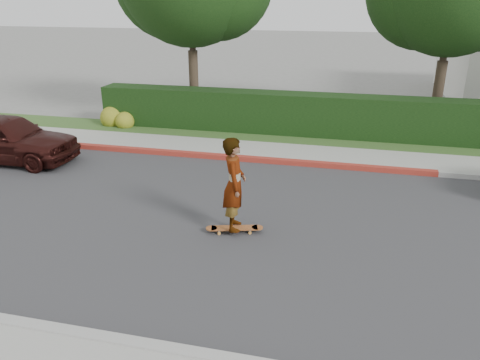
{
  "coord_description": "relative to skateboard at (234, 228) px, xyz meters",
  "views": [
    {
      "loc": [
        -1.52,
        -8.86,
        4.64
      ],
      "look_at": [
        -3.65,
        0.1,
        1.0
      ],
      "focal_mm": 35.0,
      "sensor_mm": 36.0,
      "label": 1
    }
  ],
  "objects": [
    {
      "name": "car_maroon",
      "position": [
        -7.68,
        2.87,
        0.61
      ],
      "size": [
        4.23,
        1.75,
        1.43
      ],
      "primitive_type": "imported",
      "rotation": [
        0.0,
        0.0,
        1.58
      ],
      "color": "#341310",
      "rests_on": "ground"
    },
    {
      "name": "sidewalk_far",
      "position": [
        3.65,
        5.4,
        -0.04
      ],
      "size": [
        60.0,
        1.6,
        0.12
      ],
      "primitive_type": "cube",
      "color": "gray",
      "rests_on": "ground"
    },
    {
      "name": "curb_far",
      "position": [
        3.65,
        4.5,
        -0.03
      ],
      "size": [
        60.0,
        0.2,
        0.15
      ],
      "primitive_type": "cube",
      "color": "#9E9E99",
      "rests_on": "ground"
    },
    {
      "name": "skateboard",
      "position": [
        0.0,
        0.0,
        0.0
      ],
      "size": [
        1.22,
        0.55,
        0.11
      ],
      "rotation": [
        0.0,
        0.0,
        0.27
      ],
      "color": "gold",
      "rests_on": "ground"
    },
    {
      "name": "skateboarder",
      "position": [
        0.0,
        0.0,
        1.0
      ],
      "size": [
        0.61,
        0.8,
        1.96
      ],
      "primitive_type": "imported",
      "rotation": [
        0.0,
        0.0,
        1.79
      ],
      "color": "white",
      "rests_on": "skateboard"
    },
    {
      "name": "flowering_shrub",
      "position": [
        -6.36,
        7.14,
        0.23
      ],
      "size": [
        1.4,
        1.0,
        0.9
      ],
      "color": "#2D4C19",
      "rests_on": "ground"
    },
    {
      "name": "hedge",
      "position": [
        0.65,
        7.6,
        0.65
      ],
      "size": [
        15.0,
        1.0,
        1.5
      ],
      "primitive_type": "cube",
      "color": "black",
      "rests_on": "ground"
    },
    {
      "name": "curb_red_section",
      "position": [
        -1.35,
        4.5,
        -0.03
      ],
      "size": [
        12.0,
        0.21,
        0.15
      ],
      "primitive_type": "cube",
      "color": "maroon",
      "rests_on": "ground"
    },
    {
      "name": "ground",
      "position": [
        3.65,
        0.4,
        -0.1
      ],
      "size": [
        120.0,
        120.0,
        0.0
      ],
      "primitive_type": "plane",
      "color": "slate",
      "rests_on": "ground"
    },
    {
      "name": "planting_strip",
      "position": [
        3.65,
        7.0,
        -0.05
      ],
      "size": [
        60.0,
        1.6,
        0.1
      ],
      "primitive_type": "cube",
      "color": "#2D4C1E",
      "rests_on": "ground"
    },
    {
      "name": "road",
      "position": [
        3.65,
        0.4,
        -0.1
      ],
      "size": [
        60.0,
        8.0,
        0.01
      ],
      "primitive_type": "cube",
      "color": "#2D2D30",
      "rests_on": "ground"
    }
  ]
}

